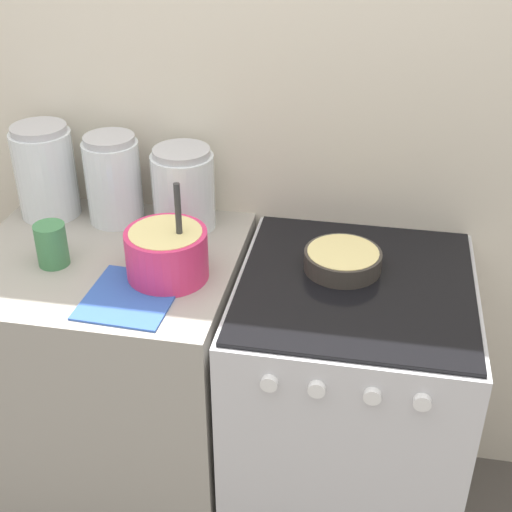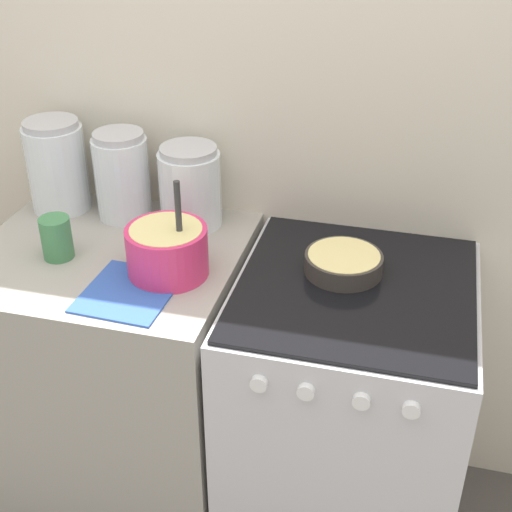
% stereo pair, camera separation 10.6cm
% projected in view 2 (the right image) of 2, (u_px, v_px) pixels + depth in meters
% --- Properties ---
extents(wall_back, '(4.45, 0.05, 2.40)m').
position_uv_depth(wall_back, '(266.00, 109.00, 2.01)').
color(wall_back, beige).
rests_on(wall_back, ground_plane).
extents(countertop_cabinet, '(0.73, 0.65, 0.88)m').
position_uv_depth(countertop_cabinet, '(122.00, 375.00, 2.18)').
color(countertop_cabinet, '#9E998E').
rests_on(countertop_cabinet, ground_plane).
extents(stove, '(0.62, 0.67, 0.88)m').
position_uv_depth(stove, '(345.00, 415.00, 2.04)').
color(stove, silver).
rests_on(stove, ground_plane).
extents(mixing_bowl, '(0.21, 0.21, 0.27)m').
position_uv_depth(mixing_bowl, '(167.00, 248.00, 1.82)').
color(mixing_bowl, '#E0336B').
rests_on(mixing_bowl, countertop_cabinet).
extents(baking_pan, '(0.20, 0.20, 0.05)m').
position_uv_depth(baking_pan, '(344.00, 263.00, 1.85)').
color(baking_pan, '#38332D').
rests_on(baking_pan, stove).
extents(storage_jar_left, '(0.18, 0.18, 0.28)m').
position_uv_depth(storage_jar_left, '(58.00, 171.00, 2.13)').
color(storage_jar_left, silver).
rests_on(storage_jar_left, countertop_cabinet).
extents(storage_jar_middle, '(0.16, 0.16, 0.26)m').
position_uv_depth(storage_jar_middle, '(123.00, 181.00, 2.09)').
color(storage_jar_middle, silver).
rests_on(storage_jar_middle, countertop_cabinet).
extents(storage_jar_right, '(0.18, 0.18, 0.24)m').
position_uv_depth(storage_jar_right, '(190.00, 192.00, 2.05)').
color(storage_jar_right, silver).
rests_on(storage_jar_right, countertop_cabinet).
extents(tin_can, '(0.08, 0.08, 0.12)m').
position_uv_depth(tin_can, '(57.00, 238.00, 1.90)').
color(tin_can, '#3F7F4C').
rests_on(tin_can, countertop_cabinet).
extents(recipe_page, '(0.23, 0.26, 0.01)m').
position_uv_depth(recipe_page, '(129.00, 292.00, 1.78)').
color(recipe_page, '#3359B2').
rests_on(recipe_page, countertop_cabinet).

